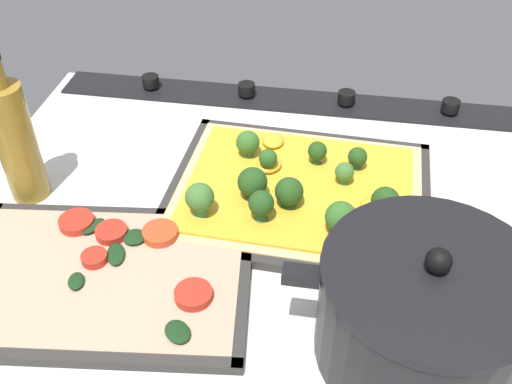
{
  "coord_description": "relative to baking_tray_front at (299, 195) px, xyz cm",
  "views": [
    {
      "loc": [
        -7.02,
        51.11,
        51.05
      ],
      "look_at": [
        1.66,
        -2.45,
        5.6
      ],
      "focal_mm": 41.68,
      "sensor_mm": 36.0,
      "label": 1
    }
  ],
  "objects": [
    {
      "name": "broccoli_pizza",
      "position": [
        0.23,
        0.67,
        1.62
      ],
      "size": [
        32.57,
        26.6,
        5.85
      ],
      "color": "#D3B77F",
      "rests_on": "baking_tray_front"
    },
    {
      "name": "baking_tray_front",
      "position": [
        0.0,
        0.0,
        0.0
      ],
      "size": [
        35.07,
        29.1,
        1.3
      ],
      "color": "#33302D",
      "rests_on": "ground_plane"
    },
    {
      "name": "veggie_pizza_back",
      "position": [
        20.04,
        17.77,
        0.72
      ],
      "size": [
        33.03,
        23.66,
        1.9
      ],
      "color": "tan",
      "rests_on": "baking_tray_back"
    },
    {
      "name": "baking_tray_back",
      "position": [
        20.33,
        18.3,
        0.01
      ],
      "size": [
        35.68,
        26.32,
        1.3
      ],
      "color": "#33302D",
      "rests_on": "ground_plane"
    },
    {
      "name": "oil_bottle",
      "position": [
        35.25,
        4.89,
        8.4
      ],
      "size": [
        4.95,
        4.95,
        21.25
      ],
      "color": "olive",
      "rests_on": "ground_plane"
    },
    {
      "name": "cooking_pot",
      "position": [
        -14.08,
        21.9,
        5.57
      ],
      "size": [
        27.46,
        20.67,
        14.19
      ],
      "color": "black",
      "rests_on": "ground_plane"
    },
    {
      "name": "stove_control_panel",
      "position": [
        3.01,
        -23.82,
        0.18
      ],
      "size": [
        77.99,
        7.0,
        2.6
      ],
      "color": "black",
      "rests_on": "ground_plane"
    },
    {
      "name": "ground_plane",
      "position": [
        3.01,
        8.9,
        -1.87
      ],
      "size": [
        81.24,
        72.45,
        3.0
      ],
      "primitive_type": "cube",
      "color": "silver"
    }
  ]
}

